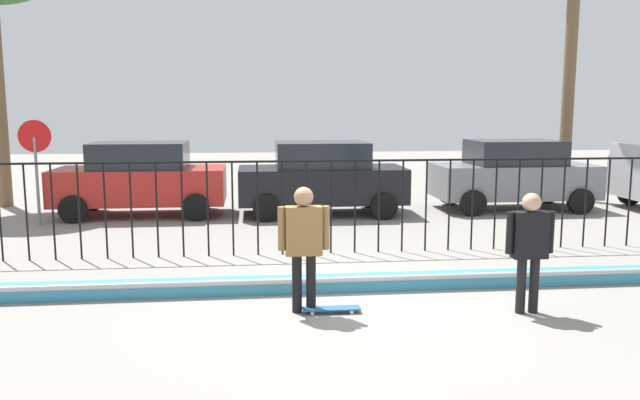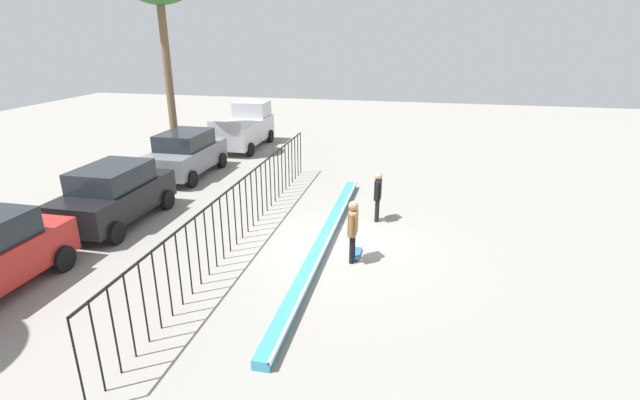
% 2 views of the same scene
% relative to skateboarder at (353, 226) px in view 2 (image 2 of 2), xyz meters
% --- Properties ---
extents(ground_plane, '(60.00, 60.00, 0.00)m').
position_rel_skateboarder_xyz_m(ground_plane, '(0.80, 0.45, -1.04)').
color(ground_plane, gray).
extents(bowl_coping_ledge, '(11.00, 0.40, 0.27)m').
position_rel_skateboarder_xyz_m(bowl_coping_ledge, '(0.80, 0.96, -0.92)').
color(bowl_coping_ledge, teal).
rests_on(bowl_coping_ledge, ground).
extents(perimeter_fence, '(14.04, 0.04, 1.81)m').
position_rel_skateboarder_xyz_m(perimeter_fence, '(0.80, 3.46, 0.07)').
color(perimeter_fence, black).
rests_on(perimeter_fence, ground).
extents(skateboarder, '(0.70, 0.26, 1.74)m').
position_rel_skateboarder_xyz_m(skateboarder, '(0.00, 0.00, 0.00)').
color(skateboarder, black).
rests_on(skateboarder, ground).
extents(skateboard, '(0.80, 0.20, 0.07)m').
position_rel_skateboarder_xyz_m(skateboard, '(0.37, -0.08, -0.99)').
color(skateboard, '#26598C').
rests_on(skateboard, ground).
extents(camera_operator, '(0.67, 0.25, 1.66)m').
position_rel_skateboarder_xyz_m(camera_operator, '(3.04, -0.36, -0.05)').
color(camera_operator, black).
rests_on(camera_operator, ground).
extents(parked_car_black, '(4.30, 2.12, 1.90)m').
position_rel_skateboarder_xyz_m(parked_car_black, '(1.10, 7.88, -0.07)').
color(parked_car_black, black).
rests_on(parked_car_black, ground).
extents(parked_car_gray, '(4.30, 2.12, 1.90)m').
position_rel_skateboarder_xyz_m(parked_car_gray, '(6.43, 8.15, -0.07)').
color(parked_car_gray, slate).
rests_on(parked_car_gray, ground).
extents(pickup_truck, '(4.70, 2.12, 2.24)m').
position_rel_skateboarder_xyz_m(pickup_truck, '(11.95, 7.62, -0.01)').
color(pickup_truck, '#B7B7BC').
rests_on(pickup_truck, ground).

